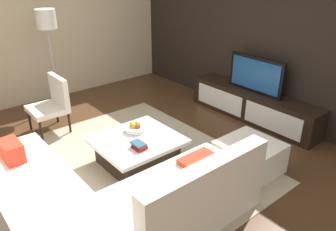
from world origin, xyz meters
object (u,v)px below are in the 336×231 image
at_px(sectional_couch, 94,200).
at_px(television, 256,75).
at_px(media_console, 252,105).
at_px(floor_lamp, 47,25).
at_px(book_stack, 139,145).
at_px(accent_chair_near, 52,101).
at_px(fruit_bowl, 135,128).
at_px(coffee_table, 137,150).
at_px(ottoman, 249,157).

bearing_deg(sectional_couch, television, 99.23).
xyz_separation_m(media_console, floor_lamp, (-2.59, -2.34, 1.24)).
bearing_deg(book_stack, accent_chair_near, -170.24).
bearing_deg(floor_lamp, fruit_bowl, 3.65).
distance_m(sectional_couch, accent_chair_near, 2.35).
height_order(sectional_couch, coffee_table, sectional_couch).
relative_size(accent_chair_near, book_stack, 4.47).
relative_size(media_console, coffee_table, 2.26).
bearing_deg(floor_lamp, accent_chair_near, -25.38).
relative_size(media_console, accent_chair_near, 2.73).
xyz_separation_m(floor_lamp, book_stack, (2.71, -0.07, -1.07)).
height_order(television, accent_chair_near, television).
relative_size(sectional_couch, fruit_bowl, 8.87).
bearing_deg(fruit_bowl, ottoman, 36.70).
height_order(sectional_couch, accent_chair_near, accent_chair_near).
distance_m(television, accent_chair_near, 3.27).
bearing_deg(sectional_couch, fruit_bowl, 127.26).
bearing_deg(ottoman, television, 126.26).
bearing_deg(coffee_table, fruit_bowl, 150.79).
bearing_deg(television, book_stack, -87.14).
relative_size(media_console, floor_lamp, 1.35).
bearing_deg(coffee_table, television, 87.51).
distance_m(television, book_stack, 2.45).
bearing_deg(television, coffee_table, -92.49).
distance_m(floor_lamp, fruit_bowl, 2.54).
xyz_separation_m(television, accent_chair_near, (-1.76, -2.74, -0.30)).
xyz_separation_m(coffee_table, ottoman, (1.04, 1.01, -0.00)).
bearing_deg(book_stack, fruit_bowl, 151.44).
distance_m(accent_chair_near, book_stack, 1.90).
distance_m(media_console, ottoman, 1.59).
height_order(media_console, fruit_bowl, fruit_bowl).
xyz_separation_m(sectional_couch, floor_lamp, (-3.12, 0.92, 1.21)).
bearing_deg(ottoman, accent_chair_near, -151.68).
distance_m(coffee_table, book_stack, 0.33).
bearing_deg(accent_chair_near, sectional_couch, -6.49).
bearing_deg(coffee_table, floor_lamp, -178.94).
bearing_deg(fruit_bowl, coffee_table, -29.21).
height_order(floor_lamp, book_stack, floor_lamp).
bearing_deg(fruit_bowl, accent_chair_near, -159.82).
relative_size(media_console, sectional_couch, 0.96).
relative_size(television, book_stack, 5.25).
bearing_deg(book_stack, coffee_table, 151.99).
relative_size(media_console, television, 2.33).
xyz_separation_m(sectional_couch, ottoman, (0.41, 1.98, -0.08)).
relative_size(media_console, fruit_bowl, 8.48).
xyz_separation_m(media_console, book_stack, (0.12, -2.41, 0.17)).
height_order(accent_chair_near, ottoman, accent_chair_near).
relative_size(television, floor_lamp, 0.58).
relative_size(coffee_table, floor_lamp, 0.60).
relative_size(ottoman, fruit_bowl, 2.50).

